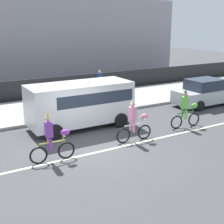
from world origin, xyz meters
TOP-DOWN VIEW (x-y plane):
  - ground_plane at (0.00, 0.00)m, footprint 80.00×80.00m
  - road_centre_line at (0.00, -0.50)m, footprint 36.00×0.14m
  - sidewalk_curb at (0.00, 6.50)m, footprint 60.00×5.00m
  - fence_line at (0.00, 9.40)m, footprint 40.00×0.08m
  - building_backdrop at (2.01, 18.00)m, footprint 28.00×8.00m
  - parade_cyclist_purple at (-1.78, -0.41)m, footprint 1.72×0.50m
  - parade_cyclist_pink at (1.97, -0.23)m, footprint 1.72×0.50m
  - parade_cyclist_lime at (5.19, 0.05)m, footprint 1.72×0.50m
  - parked_van_white at (0.85, 2.70)m, footprint 5.00×2.22m
  - parked_car_silver at (9.23, 2.70)m, footprint 4.10×1.92m
  - pedestrian_onlooker at (4.93, 8.44)m, footprint 0.32×0.20m

SIDE VIEW (x-z plane):
  - ground_plane at x=0.00m, z-range 0.00..0.00m
  - road_centre_line at x=0.00m, z-range 0.00..0.01m
  - sidewalk_curb at x=0.00m, z-range 0.00..0.15m
  - fence_line at x=0.00m, z-range 0.00..1.40m
  - parked_car_silver at x=9.23m, z-range -0.04..1.60m
  - parade_cyclist_purple at x=-1.78m, z-range -0.12..1.80m
  - parade_cyclist_pink at x=1.97m, z-range -0.12..1.80m
  - parade_cyclist_lime at x=5.19m, z-range -0.12..1.80m
  - pedestrian_onlooker at x=4.93m, z-range 0.20..1.82m
  - parked_van_white at x=0.85m, z-range 0.19..2.37m
  - building_backdrop at x=2.01m, z-range 0.00..7.00m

